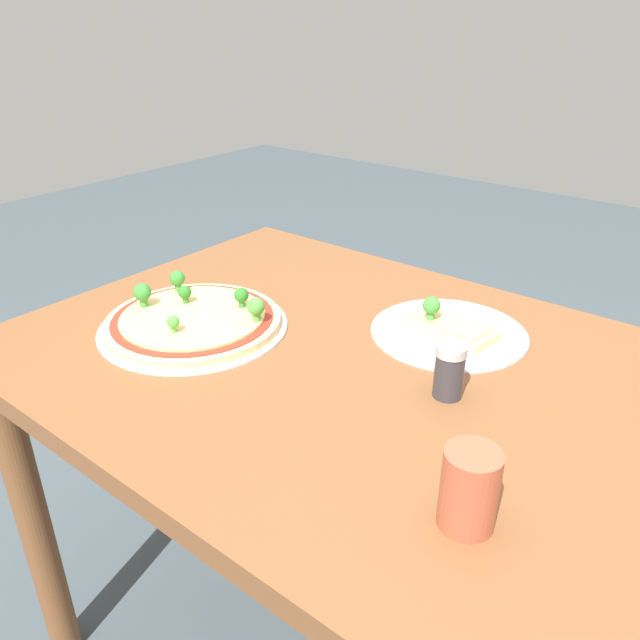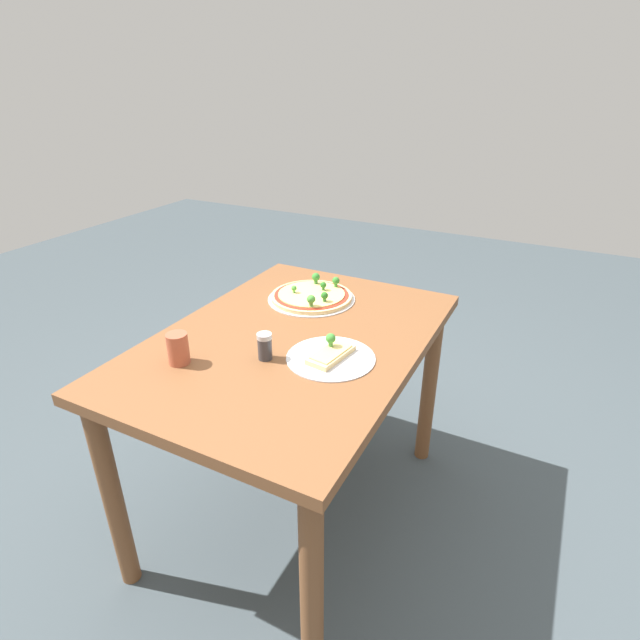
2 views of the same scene
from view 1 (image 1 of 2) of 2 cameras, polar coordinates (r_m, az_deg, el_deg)
The scene contains 5 objects.
dining_table at distance 1.05m, azimuth 3.33°, elevation -8.83°, with size 1.15×0.81×0.75m.
pizza_tray_whole at distance 1.11m, azimuth -11.49°, elevation -0.01°, with size 0.33×0.33×0.07m.
pizza_tray_slice at distance 1.09m, azimuth 11.59°, elevation -0.76°, with size 0.27×0.27×0.07m.
drinking_cup at distance 0.70m, azimuth 13.50°, elevation -14.81°, with size 0.06×0.06×0.09m, color #AD5138.
condiment_shaker at distance 0.90m, azimuth 11.63°, elevation -4.64°, with size 0.04×0.04×0.08m.
Camera 1 is at (-0.48, 0.70, 1.25)m, focal length 35.00 mm.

